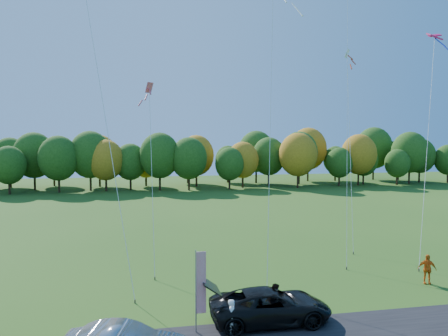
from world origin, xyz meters
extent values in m
plane|color=#234C14|center=(0.00, 0.00, 0.00)|extent=(160.00, 160.00, 0.00)
imported|color=black|center=(0.85, -1.34, 0.82)|extent=(5.89, 2.75, 1.63)
imported|color=white|center=(-1.26, -2.37, 0.83)|extent=(0.62, 0.72, 1.66)
imported|color=gray|center=(1.23, -0.95, 0.88)|extent=(0.67, 0.86, 1.75)
imported|color=orange|center=(11.90, 2.19, 0.91)|extent=(1.16, 0.86, 1.82)
cylinder|color=#999999|center=(-2.83, -1.69, 1.91)|extent=(0.06, 0.06, 3.83)
cube|color=red|center=(-2.59, -1.68, 2.30)|extent=(0.48, 0.06, 2.87)
cube|color=navy|center=(-2.59, -1.65, 3.36)|extent=(0.48, 0.05, 0.75)
cylinder|color=#4C3F33|center=(-5.61, 2.43, 0.10)|extent=(0.08, 0.08, 0.20)
cylinder|color=#4C3F33|center=(8.42, 5.77, 0.10)|extent=(0.08, 0.08, 0.20)
cylinder|color=#4C3F33|center=(1.63, 1.87, 0.10)|extent=(0.08, 0.08, 0.20)
cylinder|color=#4C3F33|center=(12.95, 4.43, 0.10)|extent=(0.08, 0.08, 0.20)
cube|color=#FF1C6B|center=(19.20, 12.05, 17.37)|extent=(3.08, 1.08, 1.19)
cylinder|color=#4C3F33|center=(10.74, 9.26, 0.10)|extent=(0.08, 0.08, 0.20)
cube|color=white|center=(13.25, 15.93, 16.48)|extent=(1.26, 1.26, 1.50)
cylinder|color=#4C3F33|center=(-4.41, 6.10, 0.10)|extent=(0.08, 0.08, 0.20)
cube|color=#F85260|center=(-4.47, 11.70, 12.59)|extent=(1.29, 1.29, 1.53)
camera|label=1|loc=(-5.32, -21.05, 8.93)|focal=35.00mm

